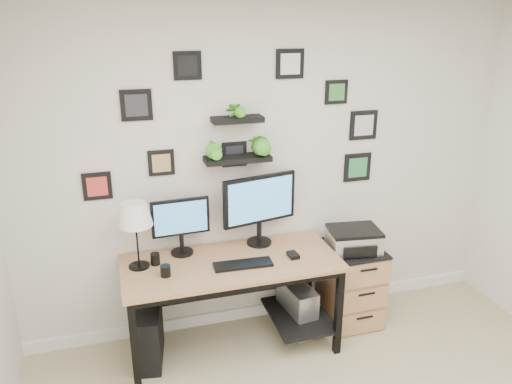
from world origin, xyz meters
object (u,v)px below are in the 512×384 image
object	(u,v)px
monitor_left	(181,222)
mug	(166,271)
pc_tower_black	(148,335)
file_cabinet	(351,283)
table_lamp	(135,216)
pc_tower_grey	(297,308)
printer	(354,239)
monitor_right	(260,204)
desk	(235,273)

from	to	relation	value
monitor_left	mug	distance (m)	0.41
pc_tower_black	file_cabinet	world-z (taller)	file_cabinet
table_lamp	pc_tower_grey	xyz separation A→B (m)	(1.22, -0.04, -0.94)
table_lamp	printer	world-z (taller)	table_lamp
table_lamp	printer	distance (m)	1.73
monitor_right	pc_tower_black	bearing A→B (deg)	-167.97
desk	pc_tower_black	bearing A→B (deg)	-179.24
mug	pc_tower_black	world-z (taller)	mug
desk	monitor_left	world-z (taller)	monitor_left
monitor_right	table_lamp	world-z (taller)	monitor_right
mug	pc_tower_grey	bearing A→B (deg)	8.23
monitor_right	mug	size ratio (longest dim) A/B	7.45
desk	pc_tower_black	distance (m)	0.79
pc_tower_black	file_cabinet	bearing A→B (deg)	11.70
monitor_left	file_cabinet	xyz separation A→B (m)	(1.38, -0.13, -0.67)
monitor_right	file_cabinet	size ratio (longest dim) A/B	0.90
monitor_left	table_lamp	xyz separation A→B (m)	(-0.33, -0.12, 0.14)
monitor_right	mug	world-z (taller)	monitor_right
file_cabinet	table_lamp	bearing A→B (deg)	179.58
desk	mug	bearing A→B (deg)	-167.31
monitor_right	pc_tower_black	size ratio (longest dim) A/B	1.38
table_lamp	file_cabinet	xyz separation A→B (m)	(1.71, -0.01, -0.81)
desk	file_cabinet	xyz separation A→B (m)	(1.02, 0.06, -0.29)
pc_tower_grey	mug	bearing A→B (deg)	-171.77
monitor_left	printer	size ratio (longest dim) A/B	1.02
monitor_left	mug	size ratio (longest dim) A/B	5.47
mug	file_cabinet	bearing A→B (deg)	6.53
monitor_right	printer	bearing A→B (deg)	-12.56
monitor_right	pc_tower_black	distance (m)	1.29
table_lamp	printer	xyz separation A→B (m)	(1.69, -0.05, -0.38)
file_cabinet	pc_tower_grey	bearing A→B (deg)	-177.15
mug	monitor_right	bearing A→B (deg)	21.57
desk	table_lamp	world-z (taller)	table_lamp
desk	file_cabinet	size ratio (longest dim) A/B	2.39
mug	pc_tower_black	size ratio (longest dim) A/B	0.19
monitor_left	printer	bearing A→B (deg)	-6.99
printer	mug	bearing A→B (deg)	-174.67
file_cabinet	printer	distance (m)	0.43
desk	file_cabinet	world-z (taller)	desk
mug	file_cabinet	size ratio (longest dim) A/B	0.12
monitor_right	printer	world-z (taller)	monitor_right
file_cabinet	printer	xyz separation A→B (m)	(-0.02, -0.03, 0.43)
monitor_left	mug	xyz separation A→B (m)	(-0.16, -0.31, -0.22)
monitor_left	printer	world-z (taller)	monitor_left
monitor_left	pc_tower_grey	distance (m)	1.21
monitor_right	pc_tower_black	world-z (taller)	monitor_right
monitor_left	monitor_right	world-z (taller)	monitor_right
monitor_right	mug	bearing A→B (deg)	-158.43
file_cabinet	printer	world-z (taller)	printer
file_cabinet	monitor_left	bearing A→B (deg)	174.57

